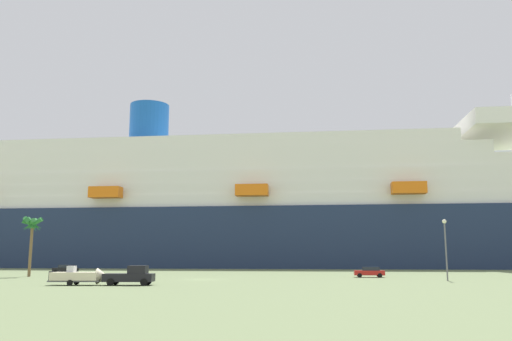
{
  "coord_description": "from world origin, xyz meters",
  "views": [
    {
      "loc": [
        17.1,
        -72.18,
        3.42
      ],
      "look_at": [
        4.27,
        26.42,
        19.66
      ],
      "focal_mm": 36.23,
      "sensor_mm": 36.0,
      "label": 1
    }
  ],
  "objects_px": {
    "cruise_ship": "(266,214)",
    "parked_car_red_hatchback": "(370,272)",
    "pickup_truck": "(131,276)",
    "small_boat_on_trailer": "(82,277)",
    "parked_car_black_coupe": "(66,269)",
    "palm_tree": "(32,227)",
    "street_lamp": "(445,241)"
  },
  "relations": [
    {
      "from": "parked_car_red_hatchback",
      "to": "street_lamp",
      "type": "bearing_deg",
      "value": -45.11
    },
    {
      "from": "small_boat_on_trailer",
      "to": "parked_car_red_hatchback",
      "type": "relative_size",
      "value": 1.64
    },
    {
      "from": "small_boat_on_trailer",
      "to": "parked_car_black_coupe",
      "type": "bearing_deg",
      "value": 119.9
    },
    {
      "from": "small_boat_on_trailer",
      "to": "palm_tree",
      "type": "height_order",
      "value": "palm_tree"
    },
    {
      "from": "pickup_truck",
      "to": "palm_tree",
      "type": "xyz_separation_m",
      "value": [
        -24.43,
        20.18,
        6.72
      ]
    },
    {
      "from": "parked_car_red_hatchback",
      "to": "parked_car_black_coupe",
      "type": "relative_size",
      "value": 1.01
    },
    {
      "from": "pickup_truck",
      "to": "street_lamp",
      "type": "xyz_separation_m",
      "value": [
        37.88,
        15.03,
        4.23
      ]
    },
    {
      "from": "cruise_ship",
      "to": "pickup_truck",
      "type": "xyz_separation_m",
      "value": [
        -6.11,
        -84.0,
        -13.43
      ]
    },
    {
      "from": "pickup_truck",
      "to": "small_boat_on_trailer",
      "type": "distance_m",
      "value": 5.63
    },
    {
      "from": "palm_tree",
      "to": "parked_car_black_coupe",
      "type": "relative_size",
      "value": 2.11
    },
    {
      "from": "palm_tree",
      "to": "cruise_ship",
      "type": "bearing_deg",
      "value": 64.43
    },
    {
      "from": "parked_car_black_coupe",
      "to": "parked_car_red_hatchback",
      "type": "bearing_deg",
      "value": -10.5
    },
    {
      "from": "palm_tree",
      "to": "parked_car_black_coupe",
      "type": "bearing_deg",
      "value": 95.23
    },
    {
      "from": "small_boat_on_trailer",
      "to": "parked_car_black_coupe",
      "type": "xyz_separation_m",
      "value": [
        -20.14,
        35.02,
        -0.13
      ]
    },
    {
      "from": "pickup_truck",
      "to": "parked_car_black_coupe",
      "type": "relative_size",
      "value": 1.29
    },
    {
      "from": "cruise_ship",
      "to": "parked_car_red_hatchback",
      "type": "xyz_separation_m",
      "value": [
        22.46,
        -59.63,
        -13.64
      ]
    },
    {
      "from": "pickup_truck",
      "to": "parked_car_red_hatchback",
      "type": "relative_size",
      "value": 1.28
    },
    {
      "from": "small_boat_on_trailer",
      "to": "parked_car_red_hatchback",
      "type": "xyz_separation_m",
      "value": [
        34.17,
        24.96,
        -0.13
      ]
    },
    {
      "from": "cruise_ship",
      "to": "parked_car_black_coupe",
      "type": "bearing_deg",
      "value": -122.72
    },
    {
      "from": "small_boat_on_trailer",
      "to": "parked_car_black_coupe",
      "type": "relative_size",
      "value": 1.66
    },
    {
      "from": "cruise_ship",
      "to": "street_lamp",
      "type": "bearing_deg",
      "value": -65.27
    },
    {
      "from": "cruise_ship",
      "to": "parked_car_red_hatchback",
      "type": "height_order",
      "value": "cruise_ship"
    },
    {
      "from": "pickup_truck",
      "to": "small_boat_on_trailer",
      "type": "bearing_deg",
      "value": -173.97
    },
    {
      "from": "cruise_ship",
      "to": "parked_car_red_hatchback",
      "type": "relative_size",
      "value": 56.23
    },
    {
      "from": "pickup_truck",
      "to": "parked_car_black_coupe",
      "type": "distance_m",
      "value": 42.99
    },
    {
      "from": "pickup_truck",
      "to": "palm_tree",
      "type": "height_order",
      "value": "palm_tree"
    },
    {
      "from": "street_lamp",
      "to": "parked_car_black_coupe",
      "type": "bearing_deg",
      "value": 163.04
    },
    {
      "from": "pickup_truck",
      "to": "cruise_ship",
      "type": "bearing_deg",
      "value": 85.84
    },
    {
      "from": "pickup_truck",
      "to": "small_boat_on_trailer",
      "type": "relative_size",
      "value": 0.78
    },
    {
      "from": "cruise_ship",
      "to": "palm_tree",
      "type": "distance_m",
      "value": 71.06
    },
    {
      "from": "small_boat_on_trailer",
      "to": "palm_tree",
      "type": "xyz_separation_m",
      "value": [
        -18.83,
        20.78,
        6.8
      ]
    },
    {
      "from": "small_boat_on_trailer",
      "to": "pickup_truck",
      "type": "bearing_deg",
      "value": 6.03
    }
  ]
}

